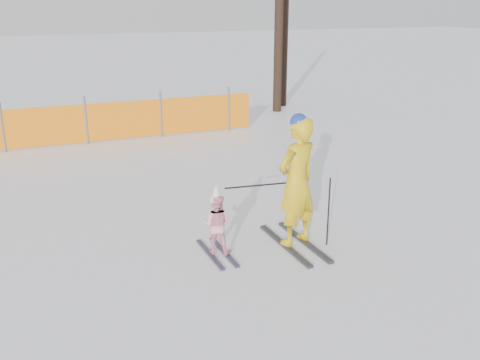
{
  "coord_description": "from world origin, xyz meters",
  "views": [
    {
      "loc": [
        -3.0,
        -6.49,
        3.53
      ],
      "look_at": [
        0.0,
        0.5,
        1.0
      ],
      "focal_mm": 40.0,
      "sensor_mm": 36.0,
      "label": 1
    }
  ],
  "objects": [
    {
      "name": "ski_poles",
      "position": [
        0.67,
        -0.02,
        0.77
      ],
      "size": [
        1.55,
        0.38,
        1.08
      ],
      "color": "black",
      "rests_on": "ground"
    },
    {
      "name": "ground",
      "position": [
        0.0,
        0.0,
        0.0
      ],
      "size": [
        120.0,
        120.0,
        0.0
      ],
      "primitive_type": "plane",
      "color": "white",
      "rests_on": "ground"
    },
    {
      "name": "tree_trunks",
      "position": [
        5.61,
        10.05,
        3.11
      ],
      "size": [
        0.95,
        1.14,
        6.31
      ],
      "color": "black",
      "rests_on": "ground"
    },
    {
      "name": "child",
      "position": [
        -0.49,
        0.21,
        0.49
      ],
      "size": [
        0.55,
        1.06,
        1.08
      ],
      "color": "black",
      "rests_on": "ground"
    },
    {
      "name": "adult",
      "position": [
        0.72,
        0.04,
        1.02
      ],
      "size": [
        0.82,
        1.56,
        2.04
      ],
      "color": "black",
      "rests_on": "ground"
    }
  ]
}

